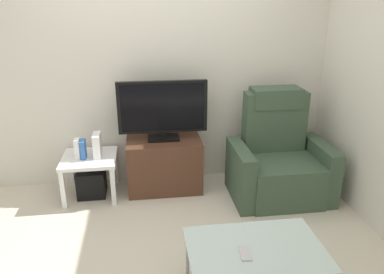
{
  "coord_description": "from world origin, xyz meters",
  "views": [
    {
      "loc": [
        -0.13,
        -2.74,
        1.92
      ],
      "look_at": [
        0.32,
        0.5,
        0.7
      ],
      "focal_mm": 34.62,
      "sensor_mm": 36.0,
      "label": 1
    }
  ],
  "objects_px": {
    "recliner_armchair": "(278,160)",
    "book_leftmost": "(77,149)",
    "tv_stand": "(164,164)",
    "book_middle": "(83,149)",
    "television": "(163,109)",
    "coffee_table": "(256,251)",
    "subwoofer_box": "(92,182)",
    "cell_phone": "(245,253)",
    "game_console": "(97,145)",
    "side_table": "(90,163)"
  },
  "relations": [
    {
      "from": "book_leftmost",
      "to": "book_middle",
      "type": "bearing_deg",
      "value": 0.0
    },
    {
      "from": "recliner_armchair",
      "to": "coffee_table",
      "type": "distance_m",
      "value": 1.52
    },
    {
      "from": "recliner_armchair",
      "to": "coffee_table",
      "type": "relative_size",
      "value": 1.2
    },
    {
      "from": "recliner_armchair",
      "to": "coffee_table",
      "type": "height_order",
      "value": "recliner_armchair"
    },
    {
      "from": "recliner_armchair",
      "to": "game_console",
      "type": "distance_m",
      "value": 1.85
    },
    {
      "from": "coffee_table",
      "to": "cell_phone",
      "type": "distance_m",
      "value": 0.1
    },
    {
      "from": "subwoofer_box",
      "to": "book_middle",
      "type": "distance_m",
      "value": 0.39
    },
    {
      "from": "side_table",
      "to": "subwoofer_box",
      "type": "distance_m",
      "value": 0.22
    },
    {
      "from": "television",
      "to": "coffee_table",
      "type": "distance_m",
      "value": 1.8
    },
    {
      "from": "book_leftmost",
      "to": "coffee_table",
      "type": "height_order",
      "value": "book_leftmost"
    },
    {
      "from": "subwoofer_box",
      "to": "book_leftmost",
      "type": "bearing_deg",
      "value": -168.69
    },
    {
      "from": "side_table",
      "to": "book_middle",
      "type": "distance_m",
      "value": 0.17
    },
    {
      "from": "book_leftmost",
      "to": "game_console",
      "type": "bearing_deg",
      "value": 8.97
    },
    {
      "from": "television",
      "to": "coffee_table",
      "type": "relative_size",
      "value": 1.01
    },
    {
      "from": "book_leftmost",
      "to": "television",
      "type": "bearing_deg",
      "value": 5.29
    },
    {
      "from": "subwoofer_box",
      "to": "coffee_table",
      "type": "relative_size",
      "value": 0.31
    },
    {
      "from": "side_table",
      "to": "cell_phone",
      "type": "height_order",
      "value": "side_table"
    },
    {
      "from": "book_leftmost",
      "to": "book_middle",
      "type": "height_order",
      "value": "book_leftmost"
    },
    {
      "from": "tv_stand",
      "to": "recliner_armchair",
      "type": "distance_m",
      "value": 1.19
    },
    {
      "from": "book_leftmost",
      "to": "cell_phone",
      "type": "bearing_deg",
      "value": -51.88
    },
    {
      "from": "book_leftmost",
      "to": "cell_phone",
      "type": "height_order",
      "value": "book_leftmost"
    },
    {
      "from": "television",
      "to": "coffee_table",
      "type": "xyz_separation_m",
      "value": [
        0.5,
        -1.65,
        -0.52
      ]
    },
    {
      "from": "book_leftmost",
      "to": "book_middle",
      "type": "distance_m",
      "value": 0.05
    },
    {
      "from": "tv_stand",
      "to": "book_leftmost",
      "type": "bearing_deg",
      "value": -175.95
    },
    {
      "from": "television",
      "to": "coffee_table",
      "type": "bearing_deg",
      "value": -73.29
    },
    {
      "from": "book_middle",
      "to": "side_table",
      "type": "bearing_deg",
      "value": 23.7
    },
    {
      "from": "recliner_armchair",
      "to": "book_leftmost",
      "type": "xyz_separation_m",
      "value": [
        -2.01,
        0.21,
        0.16
      ]
    },
    {
      "from": "side_table",
      "to": "game_console",
      "type": "distance_m",
      "value": 0.21
    },
    {
      "from": "cell_phone",
      "to": "television",
      "type": "bearing_deg",
      "value": 109.47
    },
    {
      "from": "coffee_table",
      "to": "television",
      "type": "bearing_deg",
      "value": 106.71
    },
    {
      "from": "recliner_armchair",
      "to": "side_table",
      "type": "bearing_deg",
      "value": 169.9
    },
    {
      "from": "recliner_armchair",
      "to": "book_middle",
      "type": "bearing_deg",
      "value": 170.63
    },
    {
      "from": "book_middle",
      "to": "coffee_table",
      "type": "distance_m",
      "value": 2.05
    },
    {
      "from": "tv_stand",
      "to": "game_console",
      "type": "distance_m",
      "value": 0.72
    },
    {
      "from": "side_table",
      "to": "book_middle",
      "type": "relative_size",
      "value": 2.87
    },
    {
      "from": "television",
      "to": "book_leftmost",
      "type": "bearing_deg",
      "value": -174.71
    },
    {
      "from": "game_console",
      "to": "coffee_table",
      "type": "xyz_separation_m",
      "value": [
        1.17,
        -1.6,
        -0.18
      ]
    },
    {
      "from": "side_table",
      "to": "coffee_table",
      "type": "bearing_deg",
      "value": -51.72
    },
    {
      "from": "tv_stand",
      "to": "television",
      "type": "relative_size",
      "value": 0.85
    },
    {
      "from": "book_leftmost",
      "to": "coffee_table",
      "type": "relative_size",
      "value": 0.23
    },
    {
      "from": "recliner_armchair",
      "to": "book_leftmost",
      "type": "bearing_deg",
      "value": 170.79
    },
    {
      "from": "tv_stand",
      "to": "book_middle",
      "type": "xyz_separation_m",
      "value": [
        -0.81,
        -0.06,
        0.24
      ]
    },
    {
      "from": "television",
      "to": "subwoofer_box",
      "type": "xyz_separation_m",
      "value": [
        -0.76,
        -0.06,
        -0.74
      ]
    },
    {
      "from": "side_table",
      "to": "cell_phone",
      "type": "xyz_separation_m",
      "value": [
        1.17,
        -1.64,
        0.03
      ]
    },
    {
      "from": "television",
      "to": "game_console",
      "type": "distance_m",
      "value": 0.75
    },
    {
      "from": "tv_stand",
      "to": "game_console",
      "type": "xyz_separation_m",
      "value": [
        -0.67,
        -0.03,
        0.27
      ]
    },
    {
      "from": "game_console",
      "to": "recliner_armchair",
      "type": "bearing_deg",
      "value": -7.4
    },
    {
      "from": "book_leftmost",
      "to": "coffee_table",
      "type": "distance_m",
      "value": 2.08
    },
    {
      "from": "book_middle",
      "to": "cell_phone",
      "type": "height_order",
      "value": "book_middle"
    },
    {
      "from": "book_middle",
      "to": "cell_phone",
      "type": "distance_m",
      "value": 2.03
    }
  ]
}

